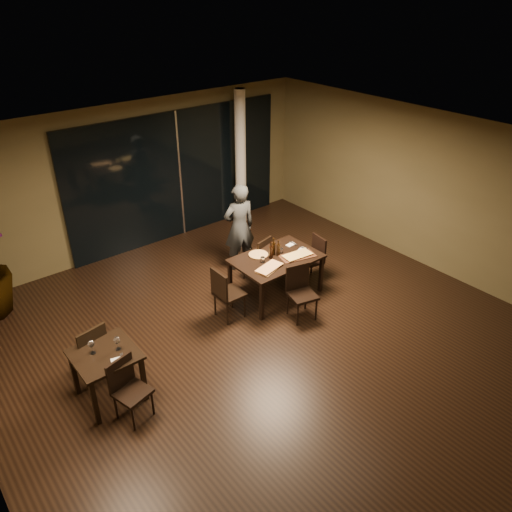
% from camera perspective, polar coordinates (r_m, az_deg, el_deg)
% --- Properties ---
extents(ground, '(8.00, 8.00, 0.00)m').
position_cam_1_polar(ground, '(8.07, 0.57, -9.23)').
color(ground, black).
rests_on(ground, ground).
extents(wall_back, '(8.00, 0.10, 3.00)m').
position_cam_1_polar(wall_back, '(10.38, -13.88, 8.67)').
color(wall_back, brown).
rests_on(wall_back, ground).
extents(wall_right, '(0.10, 8.00, 3.00)m').
position_cam_1_polar(wall_right, '(10.05, 18.91, 7.22)').
color(wall_right, brown).
rests_on(wall_right, ground).
extents(ceiling, '(8.00, 8.00, 0.04)m').
position_cam_1_polar(ceiling, '(6.61, 0.70, 11.64)').
color(ceiling, silver).
rests_on(ceiling, wall_back).
extents(window_panel, '(5.00, 0.06, 2.70)m').
position_cam_1_polar(window_panel, '(10.79, -8.79, 9.12)').
color(window_panel, black).
rests_on(window_panel, ground).
extents(column, '(0.24, 0.24, 3.00)m').
position_cam_1_polar(column, '(11.22, -1.79, 11.07)').
color(column, white).
rests_on(column, ground).
extents(main_table, '(1.50, 1.00, 0.75)m').
position_cam_1_polar(main_table, '(8.72, 2.34, -0.59)').
color(main_table, black).
rests_on(main_table, ground).
extents(side_table, '(0.80, 0.80, 0.75)m').
position_cam_1_polar(side_table, '(6.98, -16.80, -11.40)').
color(side_table, black).
rests_on(side_table, ground).
extents(chair_main_far, '(0.49, 0.49, 0.88)m').
position_cam_1_polar(chair_main_far, '(9.23, 0.43, -0.07)').
color(chair_main_far, black).
rests_on(chair_main_far, ground).
extents(chair_main_near, '(0.52, 0.52, 0.92)m').
position_cam_1_polar(chair_main_near, '(8.29, 5.07, -3.77)').
color(chair_main_near, black).
rests_on(chair_main_near, ground).
extents(chair_main_left, '(0.44, 0.44, 0.94)m').
position_cam_1_polar(chair_main_left, '(8.19, -3.54, -4.09)').
color(chair_main_left, black).
rests_on(chair_main_left, ground).
extents(chair_main_right, '(0.45, 0.45, 0.86)m').
position_cam_1_polar(chair_main_right, '(9.33, 6.63, -0.01)').
color(chair_main_right, black).
rests_on(chair_main_right, ground).
extents(chair_side_far, '(0.50, 0.50, 0.93)m').
position_cam_1_polar(chair_side_far, '(7.38, -18.40, -10.16)').
color(chair_side_far, black).
rests_on(chair_side_far, ground).
extents(chair_side_near, '(0.49, 0.49, 0.87)m').
position_cam_1_polar(chair_side_near, '(6.76, -14.47, -14.17)').
color(chair_side_near, black).
rests_on(chair_side_near, ground).
extents(diner, '(0.65, 0.49, 1.73)m').
position_cam_1_polar(diner, '(9.47, -1.92, 3.30)').
color(diner, '#2C2F31').
rests_on(diner, ground).
extents(pizza_board_left, '(0.56, 0.40, 0.01)m').
position_cam_1_polar(pizza_board_left, '(8.34, 1.52, -1.45)').
color(pizza_board_left, '#4A2F17').
rests_on(pizza_board_left, main_table).
extents(pizza_board_right, '(0.68, 0.45, 0.01)m').
position_cam_1_polar(pizza_board_right, '(8.74, 4.76, -0.00)').
color(pizza_board_right, '#402214').
rests_on(pizza_board_right, main_table).
extents(oblong_pizza_left, '(0.51, 0.32, 0.02)m').
position_cam_1_polar(oblong_pizza_left, '(8.33, 1.53, -1.35)').
color(oblong_pizza_left, maroon).
rests_on(oblong_pizza_left, pizza_board_left).
extents(oblong_pizza_right, '(0.52, 0.28, 0.02)m').
position_cam_1_polar(oblong_pizza_right, '(8.73, 4.76, 0.09)').
color(oblong_pizza_right, maroon).
rests_on(oblong_pizza_right, pizza_board_right).
extents(round_pizza, '(0.33, 0.33, 0.01)m').
position_cam_1_polar(round_pizza, '(8.75, 0.28, 0.15)').
color(round_pizza, '#B53314').
rests_on(round_pizza, main_table).
extents(bottle_a, '(0.07, 0.07, 0.31)m').
position_cam_1_polar(bottle_a, '(8.59, 1.73, 0.68)').
color(bottle_a, black).
rests_on(bottle_a, main_table).
extents(bottle_b, '(0.07, 0.07, 0.30)m').
position_cam_1_polar(bottle_b, '(8.68, 2.57, 0.93)').
color(bottle_b, black).
rests_on(bottle_b, main_table).
extents(bottle_c, '(0.07, 0.07, 0.32)m').
position_cam_1_polar(bottle_c, '(8.70, 2.01, 1.10)').
color(bottle_c, black).
rests_on(bottle_c, main_table).
extents(tumbler_left, '(0.08, 0.08, 0.09)m').
position_cam_1_polar(tumbler_left, '(8.53, 0.77, -0.41)').
color(tumbler_left, white).
rests_on(tumbler_left, main_table).
extents(tumbler_right, '(0.07, 0.07, 0.08)m').
position_cam_1_polar(tumbler_right, '(8.82, 2.89, 0.61)').
color(tumbler_right, white).
rests_on(tumbler_right, main_table).
extents(napkin_near, '(0.20, 0.15, 0.01)m').
position_cam_1_polar(napkin_near, '(8.95, 5.23, 0.72)').
color(napkin_near, silver).
rests_on(napkin_near, main_table).
extents(napkin_far, '(0.19, 0.12, 0.01)m').
position_cam_1_polar(napkin_far, '(9.10, 4.00, 1.31)').
color(napkin_far, white).
rests_on(napkin_far, main_table).
extents(wine_glass_a, '(0.09, 0.09, 0.19)m').
position_cam_1_polar(wine_glass_a, '(6.89, -18.25, -9.87)').
color(wine_glass_a, white).
rests_on(wine_glass_a, side_table).
extents(wine_glass_b, '(0.08, 0.08, 0.19)m').
position_cam_1_polar(wine_glass_b, '(6.86, -15.56, -9.61)').
color(wine_glass_b, white).
rests_on(wine_glass_b, side_table).
extents(side_napkin, '(0.20, 0.15, 0.01)m').
position_cam_1_polar(side_napkin, '(6.73, -15.47, -11.39)').
color(side_napkin, white).
rests_on(side_napkin, side_table).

